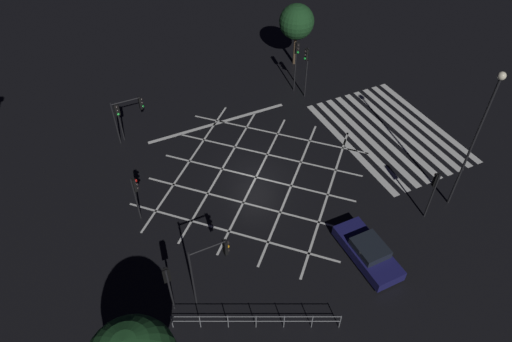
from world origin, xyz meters
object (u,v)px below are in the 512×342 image
object	(u,v)px
traffic_light_se_main	(296,57)
street_tree_far	(297,22)
traffic_light_median_north	(135,190)
street_lamp_west	(480,127)
traffic_light_sw_main	(434,186)
traffic_light_se_cross	(306,63)
traffic_light_ne_main	(118,115)
waiting_car	(368,251)
traffic_light_nw_main	(168,281)
traffic_light_ne_cross	(130,110)
traffic_light_nw_cross	(211,260)

from	to	relation	value
traffic_light_se_main	street_tree_far	bearing A→B (deg)	150.95
traffic_light_median_north	street_tree_far	bearing A→B (deg)	34.60
street_lamp_west	traffic_light_sw_main	bearing A→B (deg)	94.18
traffic_light_se_cross	traffic_light_median_north	xyz separation A→B (m)	(-7.04, 15.51, -0.72)
traffic_light_ne_main	street_tree_far	size ratio (longest dim) A/B	0.60
street_lamp_west	waiting_car	world-z (taller)	street_lamp_west
traffic_light_nw_main	traffic_light_se_main	xyz separation A→B (m)	(14.77, -15.41, 0.76)
traffic_light_nw_main	street_lamp_west	xyz separation A→B (m)	(-0.55, -18.00, 3.64)
traffic_light_median_north	traffic_light_sw_main	bearing A→B (deg)	-25.21
traffic_light_ne_main	waiting_car	distance (m)	19.05
traffic_light_ne_cross	street_tree_far	distance (m)	16.34
traffic_light_ne_cross	traffic_light_nw_cross	size ratio (longest dim) A/B	0.82
traffic_light_median_north	street_tree_far	distance (m)	21.19
traffic_light_ne_cross	traffic_light_median_north	xyz separation A→B (m)	(-7.65, 1.70, -0.20)
traffic_light_nw_cross	traffic_light_nw_main	bearing A→B (deg)	172.36
traffic_light_ne_main	traffic_light_ne_cross	xyz separation A→B (m)	(-0.15, -0.85, 0.21)
traffic_light_ne_main	waiting_car	xyz separation A→B (m)	(-16.29, -9.74, -1.74)
traffic_light_se_main	traffic_light_median_north	bearing A→B (deg)	-61.98
traffic_light_nw_cross	traffic_light_se_main	xyz separation A→B (m)	(15.06, -13.26, 0.04)
street_lamp_west	street_tree_far	bearing A→B (deg)	1.25
traffic_light_ne_cross	street_tree_far	world-z (taller)	street_tree_far
traffic_light_sw_main	traffic_light_median_north	size ratio (longest dim) A/B	1.07
traffic_light_nw_main	traffic_light_ne_cross	world-z (taller)	traffic_light_ne_cross
traffic_light_se_cross	traffic_light_nw_cross	world-z (taller)	traffic_light_se_cross
waiting_car	traffic_light_se_main	bearing A→B (deg)	-15.62
traffic_light_ne_cross	traffic_light_se_main	world-z (taller)	traffic_light_se_main
traffic_light_nw_cross	traffic_light_ne_main	bearing A→B (deg)	94.33
traffic_light_se_main	waiting_car	world-z (taller)	traffic_light_se_main
traffic_light_nw_cross	traffic_light_median_north	bearing A→B (deg)	105.79
street_tree_far	traffic_light_nw_cross	bearing A→B (deg)	140.87
traffic_light_nw_main	street_lamp_west	size ratio (longest dim) A/B	0.35
traffic_light_sw_main	waiting_car	distance (m)	5.54
traffic_light_se_cross	traffic_light_ne_main	bearing A→B (deg)	-2.96
traffic_light_sw_main	traffic_light_ne_cross	size ratio (longest dim) A/B	1.01
traffic_light_nw_main	waiting_car	xyz separation A→B (m)	(-1.82, -10.77, -1.79)
waiting_car	traffic_light_nw_cross	bearing A→B (deg)	79.95
traffic_light_ne_cross	traffic_light_se_main	distance (m)	13.55
traffic_light_ne_cross	street_tree_far	xyz separation A→B (m)	(4.35, -15.69, 1.40)
traffic_light_ne_cross	traffic_light_nw_cross	bearing A→B (deg)	-88.94
traffic_light_median_north	waiting_car	distance (m)	13.68
traffic_light_ne_main	traffic_light_nw_cross	distance (m)	14.82
traffic_light_median_north	waiting_car	xyz separation A→B (m)	(-8.49, -10.59, -1.75)
traffic_light_ne_main	traffic_light_nw_cross	bearing A→B (deg)	4.33
traffic_light_nw_main	street_lamp_west	bearing A→B (deg)	-91.74
traffic_light_ne_main	traffic_light_ne_cross	distance (m)	0.88
traffic_light_sw_main	waiting_car	size ratio (longest dim) A/B	0.79
traffic_light_ne_main	traffic_light_nw_cross	xyz separation A→B (m)	(-14.76, -1.12, 0.77)
street_tree_far	waiting_car	bearing A→B (deg)	161.63
traffic_light_nw_cross	waiting_car	bearing A→B (deg)	-10.05
traffic_light_se_cross	traffic_light_median_north	bearing A→B (deg)	24.42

